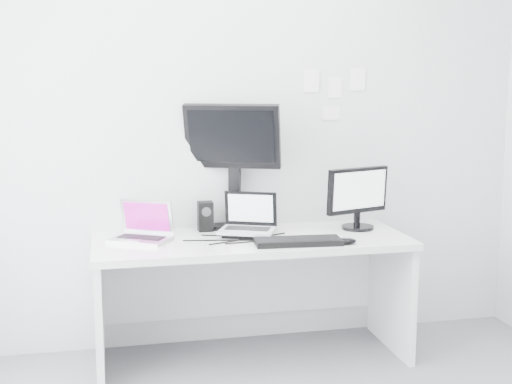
# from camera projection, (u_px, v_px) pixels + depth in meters

# --- Properties ---
(back_wall) EXTENTS (3.60, 0.00, 3.60)m
(back_wall) POSITION_uv_depth(u_px,v_px,m) (240.00, 126.00, 4.23)
(back_wall) COLOR silver
(back_wall) RESTS_ON ground
(desk) EXTENTS (1.80, 0.70, 0.73)m
(desk) POSITION_uv_depth(u_px,v_px,m) (252.00, 299.00, 4.05)
(desk) COLOR silver
(desk) RESTS_ON ground
(macbook) EXTENTS (0.39, 0.36, 0.24)m
(macbook) POSITION_uv_depth(u_px,v_px,m) (140.00, 221.00, 3.89)
(macbook) COLOR silver
(macbook) RESTS_ON desk
(speaker) EXTENTS (0.09, 0.09, 0.18)m
(speaker) POSITION_uv_depth(u_px,v_px,m) (205.00, 216.00, 4.16)
(speaker) COLOR black
(speaker) RESTS_ON desk
(dell_laptop) EXTENTS (0.38, 0.35, 0.26)m
(dell_laptop) POSITION_uv_depth(u_px,v_px,m) (247.00, 215.00, 4.01)
(dell_laptop) COLOR #B7BBC0
(dell_laptop) RESTS_ON desk
(rear_monitor) EXTENTS (0.61, 0.41, 0.78)m
(rear_monitor) POSITION_uv_depth(u_px,v_px,m) (233.00, 165.00, 4.19)
(rear_monitor) COLOR black
(rear_monitor) RESTS_ON desk
(samsung_monitor) EXTENTS (0.46, 0.32, 0.39)m
(samsung_monitor) POSITION_uv_depth(u_px,v_px,m) (358.00, 197.00, 4.20)
(samsung_monitor) COLOR black
(samsung_monitor) RESTS_ON desk
(keyboard) EXTENTS (0.49, 0.20, 0.03)m
(keyboard) POSITION_uv_depth(u_px,v_px,m) (298.00, 241.00, 3.84)
(keyboard) COLOR black
(keyboard) RESTS_ON desk
(mouse) EXTENTS (0.12, 0.09, 0.04)m
(mouse) POSITION_uv_depth(u_px,v_px,m) (346.00, 241.00, 3.84)
(mouse) COLOR black
(mouse) RESTS_ON desk
(wall_note_0) EXTENTS (0.10, 0.00, 0.14)m
(wall_note_0) POSITION_uv_depth(u_px,v_px,m) (312.00, 81.00, 4.27)
(wall_note_0) COLOR white
(wall_note_0) RESTS_ON back_wall
(wall_note_1) EXTENTS (0.09, 0.00, 0.13)m
(wall_note_1) POSITION_uv_depth(u_px,v_px,m) (335.00, 87.00, 4.31)
(wall_note_1) COLOR white
(wall_note_1) RESTS_ON back_wall
(wall_note_2) EXTENTS (0.10, 0.00, 0.14)m
(wall_note_2) POSITION_uv_depth(u_px,v_px,m) (358.00, 79.00, 4.33)
(wall_note_2) COLOR white
(wall_note_2) RESTS_ON back_wall
(wall_note_3) EXTENTS (0.11, 0.00, 0.08)m
(wall_note_3) POSITION_uv_depth(u_px,v_px,m) (331.00, 113.00, 4.33)
(wall_note_3) COLOR white
(wall_note_3) RESTS_ON back_wall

